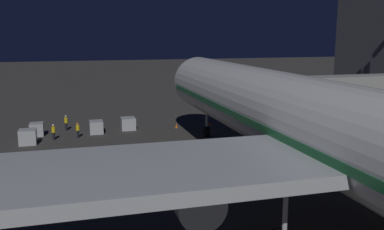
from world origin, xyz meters
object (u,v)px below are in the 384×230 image
object	(u,v)px
ground_crew_by_tug	(66,122)
baggage_container_mid_row	(37,129)
traffic_cone_nose_port	(210,124)
baggage_container_spare	(96,127)
airliner_at_gate	(334,133)
ground_crew_marshaller_fwd	(53,131)
jet_bridge	(340,88)
baggage_container_far_row	(128,124)
baggage_container_near_belt	(28,137)
ground_crew_near_nose_gear	(78,129)
traffic_cone_nose_starboard	(176,126)

from	to	relation	value
ground_crew_by_tug	baggage_container_mid_row	bearing A→B (deg)	30.43
traffic_cone_nose_port	baggage_container_spare	bearing A→B (deg)	1.08
airliner_at_gate	ground_crew_by_tug	distance (m)	35.81
airliner_at_gate	ground_crew_marshaller_fwd	xyz separation A→B (m)	(16.75, -27.42, -4.89)
jet_bridge	baggage_container_far_row	world-z (taller)	jet_bridge
baggage_container_near_belt	ground_crew_by_tug	xyz separation A→B (m)	(-3.89, -5.77, 0.24)
airliner_at_gate	ground_crew_near_nose_gear	distance (m)	31.48
ground_crew_marshaller_fwd	ground_crew_near_nose_gear	bearing A→B (deg)	-173.93
baggage_container_near_belt	ground_crew_by_tug	distance (m)	6.96
airliner_at_gate	baggage_container_near_belt	size ratio (longest dim) A/B	35.09
ground_crew_near_nose_gear	ground_crew_by_tug	xyz separation A→B (m)	(1.29, -4.26, 0.07)
baggage_container_mid_row	jet_bridge	bearing A→B (deg)	158.08
ground_crew_marshaller_fwd	traffic_cone_nose_starboard	xyz separation A→B (m)	(-14.55, -2.34, -0.70)
traffic_cone_nose_port	ground_crew_near_nose_gear	bearing A→B (deg)	7.18
baggage_container_far_row	baggage_container_spare	size ratio (longest dim) A/B	1.00
baggage_container_far_row	traffic_cone_nose_starboard	size ratio (longest dim) A/B	3.40
airliner_at_gate	baggage_container_mid_row	xyz separation A→B (m)	(18.69, -30.04, -5.12)
baggage_container_spare	traffic_cone_nose_starboard	xyz separation A→B (m)	(-9.81, -0.27, -0.46)
traffic_cone_nose_port	traffic_cone_nose_starboard	bearing A→B (deg)	0.00
baggage_container_far_row	ground_crew_by_tug	distance (m)	7.47
baggage_container_near_belt	traffic_cone_nose_starboard	world-z (taller)	baggage_container_near_belt
baggage_container_mid_row	baggage_container_spare	xyz separation A→B (m)	(-6.68, 0.56, -0.01)
baggage_container_spare	ground_crew_near_nose_gear	xyz separation A→B (m)	(2.14, 1.79, 0.24)
baggage_container_far_row	traffic_cone_nose_starboard	bearing A→B (deg)	173.28
baggage_container_mid_row	ground_crew_near_nose_gear	size ratio (longest dim) A/B	0.93
airliner_at_gate	baggage_container_mid_row	size ratio (longest dim) A/B	37.35
baggage_container_mid_row	baggage_container_far_row	bearing A→B (deg)	-177.79
airliner_at_gate	baggage_container_mid_row	bearing A→B (deg)	-58.12
baggage_container_spare	traffic_cone_nose_port	world-z (taller)	baggage_container_spare
ground_crew_by_tug	jet_bridge	bearing A→B (deg)	152.64
ground_crew_near_nose_gear	traffic_cone_nose_starboard	xyz separation A→B (m)	(-11.95, -2.06, -0.69)
baggage_container_spare	ground_crew_marshaller_fwd	size ratio (longest dim) A/B	1.06
baggage_container_far_row	baggage_container_spare	xyz separation A→B (m)	(3.88, 0.97, -0.00)
baggage_container_spare	airliner_at_gate	bearing A→B (deg)	112.16
jet_bridge	baggage_container_spare	size ratio (longest dim) A/B	12.48
airliner_at_gate	ground_crew_near_nose_gear	world-z (taller)	airliner_at_gate
jet_bridge	baggage_container_near_belt	size ratio (longest dim) A/B	13.37
baggage_container_spare	traffic_cone_nose_port	distance (m)	14.22
jet_bridge	baggage_container_spare	world-z (taller)	jet_bridge
jet_bridge	baggage_container_mid_row	distance (m)	34.01
baggage_container_spare	baggage_container_mid_row	bearing A→B (deg)	-4.77
airliner_at_gate	traffic_cone_nose_port	bearing A→B (deg)	-94.23
ground_crew_by_tug	baggage_container_near_belt	bearing A→B (deg)	55.97
jet_bridge	traffic_cone_nose_port	world-z (taller)	jet_bridge
baggage_container_spare	ground_crew_by_tug	xyz separation A→B (m)	(3.42, -2.47, 0.31)
traffic_cone_nose_port	traffic_cone_nose_starboard	world-z (taller)	same
airliner_at_gate	traffic_cone_nose_starboard	distance (m)	30.36
jet_bridge	traffic_cone_nose_starboard	size ratio (longest dim) A/B	42.61
ground_crew_marshaller_fwd	traffic_cone_nose_port	xyz separation A→B (m)	(-18.95, -2.34, -0.70)
baggage_container_mid_row	ground_crew_marshaller_fwd	xyz separation A→B (m)	(-1.93, 2.63, 0.23)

